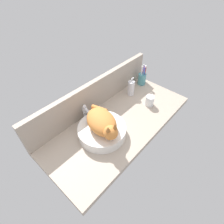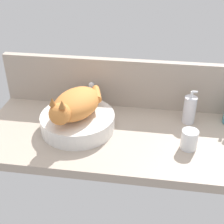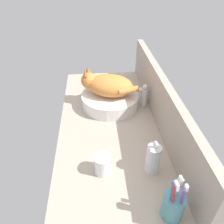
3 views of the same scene
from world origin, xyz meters
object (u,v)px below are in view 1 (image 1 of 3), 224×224
(sink_basin, at_px, (102,131))
(soap_dispenser, at_px, (131,88))
(toothbrush_cup, at_px, (142,79))
(cat, at_px, (103,122))
(faucet, at_px, (86,113))
(water_glass, at_px, (150,101))

(sink_basin, relative_size, soap_dispenser, 2.01)
(sink_basin, height_order, toothbrush_cup, toothbrush_cup)
(soap_dispenser, bearing_deg, toothbrush_cup, 6.03)
(sink_basin, xyz_separation_m, cat, (-0.00, -0.01, 0.09))
(faucet, relative_size, toothbrush_cup, 0.73)
(faucet, relative_size, soap_dispenser, 0.86)
(faucet, bearing_deg, cat, -98.00)
(toothbrush_cup, bearing_deg, faucet, 177.28)
(cat, bearing_deg, soap_dispenser, 16.11)
(sink_basin, height_order, cat, cat)
(toothbrush_cup, height_order, water_glass, toothbrush_cup)
(soap_dispenser, bearing_deg, faucet, 173.65)
(soap_dispenser, xyz_separation_m, toothbrush_cup, (0.19, 0.02, -0.01))
(sink_basin, distance_m, faucet, 0.18)
(sink_basin, xyz_separation_m, water_glass, (0.47, -0.07, -0.00))
(cat, bearing_deg, toothbrush_cup, 13.34)
(cat, relative_size, water_glass, 3.70)
(sink_basin, height_order, faucet, faucet)
(cat, relative_size, soap_dispenser, 1.91)
(water_glass, bearing_deg, faucet, 151.12)
(cat, relative_size, toothbrush_cup, 1.62)
(faucet, xyz_separation_m, toothbrush_cup, (0.65, -0.03, -0.02))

